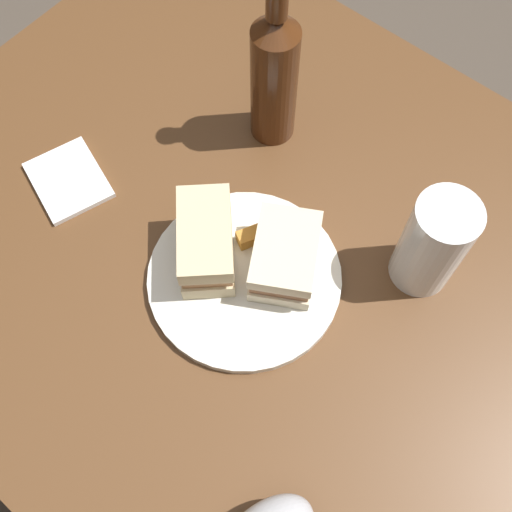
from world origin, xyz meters
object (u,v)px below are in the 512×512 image
Objects in this scene: sandwich_half_right at (206,242)px; napkin at (69,180)px; sandwich_half_left at (285,256)px; cider_bottle at (274,75)px; plate at (243,277)px; pint_glass at (431,248)px.

sandwich_half_right reaches higher than napkin.
cider_bottle is at bearing -47.27° from sandwich_half_left.
cider_bottle is 2.50× the size of napkin.
sandwich_half_left is 1.20× the size of napkin.
sandwich_half_left is at bearing 132.73° from cider_bottle.
sandwich_half_left reaches higher than napkin.
sandwich_half_right is (0.09, 0.05, 0.01)m from sandwich_half_left.
sandwich_half_right is at bearing 7.58° from plate.
napkin is (0.23, 0.03, -0.04)m from sandwich_half_right.
sandwich_half_right is at bearing 29.73° from sandwich_half_left.
pint_glass is at bearing 169.27° from cider_bottle.
pint_glass is 0.55× the size of cider_bottle.
cider_bottle reaches higher than napkin.
napkin is (0.16, 0.25, -0.11)m from cider_bottle.
pint_glass is at bearing -143.74° from sandwich_half_right.
sandwich_half_right is at bearing 107.43° from cider_bottle.
pint_glass is (-0.17, -0.15, 0.06)m from plate.
plate is 0.28m from napkin.
cider_bottle reaches higher than sandwich_half_right.
cider_bottle is at bearing -72.57° from sandwich_half_right.
pint_glass reaches higher than sandwich_half_right.
pint_glass is (-0.13, -0.11, 0.02)m from sandwich_half_left.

